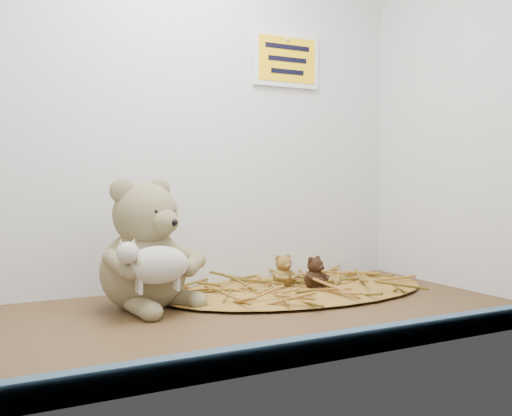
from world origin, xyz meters
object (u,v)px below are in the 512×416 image
mini_teddy_tan (283,269)px  mini_teddy_brown (315,271)px  main_teddy (144,243)px  toy_lamb (158,265)px

mini_teddy_tan → mini_teddy_brown: size_ratio=1.02×
main_teddy → mini_teddy_brown: main_teddy is taller
mini_teddy_tan → mini_teddy_brown: 7.14cm
main_teddy → toy_lamb: 9.69cm
toy_lamb → mini_teddy_tan: toy_lamb is taller
mini_teddy_tan → mini_teddy_brown: (5.28, -4.81, -0.08)cm
toy_lamb → mini_teddy_tan: size_ratio=2.03×
main_teddy → mini_teddy_tan: size_ratio=3.45×
mini_teddy_tan → toy_lamb: bearing=-162.1°
main_teddy → mini_teddy_tan: 33.81cm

